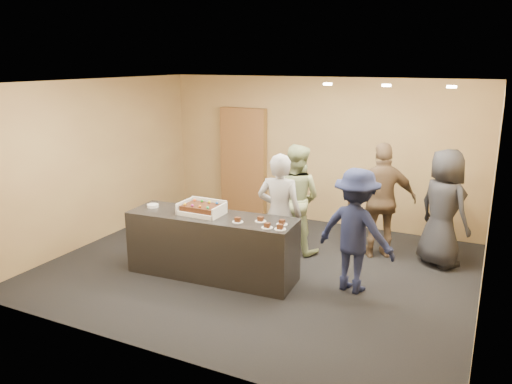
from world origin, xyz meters
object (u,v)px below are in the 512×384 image
(serving_counter, at_px, (212,246))
(person_sage_man, at_px, (295,199))
(sheet_cake, at_px, (202,207))
(person_navy_man, at_px, (356,231))
(person_server_grey, at_px, (279,214))
(person_dark_suit, at_px, (443,208))
(person_brown_extra, at_px, (382,201))
(storage_cabinet, at_px, (243,161))
(cake_box, at_px, (203,211))
(plate_stack, at_px, (153,206))

(serving_counter, distance_m, person_sage_man, 1.63)
(sheet_cake, bearing_deg, serving_counter, -0.00)
(person_sage_man, xyz_separation_m, person_navy_man, (1.24, -0.97, -0.04))
(person_server_grey, bearing_deg, person_dark_suit, -155.63)
(serving_counter, height_order, person_brown_extra, person_brown_extra)
(person_navy_man, bearing_deg, sheet_cake, 24.48)
(storage_cabinet, xyz_separation_m, cake_box, (0.88, -2.94, -0.10))
(person_navy_man, bearing_deg, person_server_grey, 8.10)
(storage_cabinet, relative_size, person_sage_man, 1.20)
(cake_box, height_order, person_sage_man, person_sage_man)
(plate_stack, bearing_deg, person_navy_man, 9.35)
(person_server_grey, bearing_deg, serving_counter, 25.23)
(person_sage_man, relative_size, person_navy_man, 1.05)
(storage_cabinet, xyz_separation_m, person_navy_man, (2.96, -2.51, -0.22))
(person_dark_suit, bearing_deg, person_brown_extra, 41.16)
(cake_box, bearing_deg, plate_stack, -176.49)
(person_sage_man, bearing_deg, person_dark_suit, -163.19)
(serving_counter, height_order, plate_stack, plate_stack)
(person_sage_man, height_order, person_brown_extra, person_brown_extra)
(person_navy_man, bearing_deg, cake_box, 23.89)
(cake_box, height_order, person_dark_suit, person_dark_suit)
(serving_counter, xyz_separation_m, person_navy_man, (1.92, 0.45, 0.38))
(storage_cabinet, height_order, person_dark_suit, storage_cabinet)
(serving_counter, xyz_separation_m, person_sage_man, (0.69, 1.42, 0.42))
(plate_stack, xyz_separation_m, person_server_grey, (1.78, 0.56, -0.04))
(storage_cabinet, distance_m, person_server_grey, 3.05)
(person_sage_man, bearing_deg, person_navy_man, 147.40)
(plate_stack, bearing_deg, sheet_cake, 1.98)
(serving_counter, distance_m, person_brown_extra, 2.71)
(plate_stack, distance_m, person_sage_man, 2.21)
(person_dark_suit, bearing_deg, sheet_cake, 69.36)
(cake_box, distance_m, plate_stack, 0.83)
(plate_stack, height_order, person_brown_extra, person_brown_extra)
(sheet_cake, bearing_deg, plate_stack, -178.02)
(person_brown_extra, bearing_deg, storage_cabinet, -48.84)
(storage_cabinet, bearing_deg, sheet_cake, -73.52)
(cake_box, distance_m, person_server_grey, 1.09)
(plate_stack, bearing_deg, serving_counter, 1.66)
(sheet_cake, xyz_separation_m, plate_stack, (-0.83, -0.03, -0.08))
(serving_counter, distance_m, cake_box, 0.52)
(sheet_cake, bearing_deg, storage_cabinet, 106.48)
(cake_box, relative_size, person_server_grey, 0.34)
(storage_cabinet, distance_m, sheet_cake, 3.09)
(storage_cabinet, relative_size, cake_box, 3.48)
(plate_stack, relative_size, person_sage_man, 0.10)
(person_server_grey, distance_m, person_brown_extra, 1.72)
(person_sage_man, bearing_deg, person_brown_extra, -157.97)
(cake_box, bearing_deg, person_dark_suit, 31.27)
(person_server_grey, height_order, person_dark_suit, person_dark_suit)
(sheet_cake, relative_size, person_brown_extra, 0.28)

